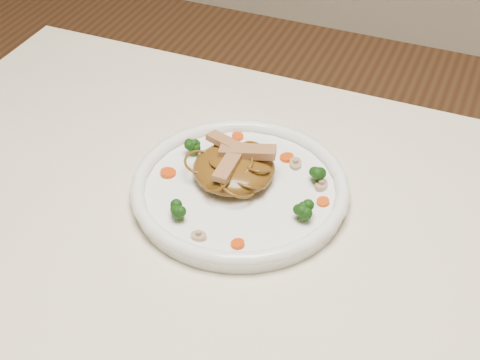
% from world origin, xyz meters
% --- Properties ---
extents(table, '(1.20, 0.80, 0.75)m').
position_xyz_m(table, '(0.00, 0.00, 0.65)').
color(table, beige).
rests_on(table, ground).
extents(plate, '(0.35, 0.35, 0.02)m').
position_xyz_m(plate, '(-0.06, 0.08, 0.76)').
color(plate, white).
rests_on(plate, table).
extents(noodle_mound, '(0.13, 0.13, 0.04)m').
position_xyz_m(noodle_mound, '(-0.08, 0.10, 0.78)').
color(noodle_mound, brown).
rests_on(noodle_mound, plate).
extents(chicken_a, '(0.08, 0.04, 0.01)m').
position_xyz_m(chicken_a, '(-0.07, 0.12, 0.80)').
color(chicken_a, tan).
rests_on(chicken_a, noodle_mound).
extents(chicken_b, '(0.06, 0.04, 0.01)m').
position_xyz_m(chicken_b, '(-0.10, 0.12, 0.80)').
color(chicken_b, tan).
rests_on(chicken_b, noodle_mound).
extents(chicken_c, '(0.02, 0.06, 0.01)m').
position_xyz_m(chicken_c, '(-0.08, 0.08, 0.80)').
color(chicken_c, tan).
rests_on(chicken_c, noodle_mound).
extents(broccoli_0, '(0.03, 0.03, 0.03)m').
position_xyz_m(broccoli_0, '(0.03, 0.13, 0.78)').
color(broccoli_0, '#123F0D').
rests_on(broccoli_0, plate).
extents(broccoli_1, '(0.03, 0.03, 0.03)m').
position_xyz_m(broccoli_1, '(-0.15, 0.13, 0.78)').
color(broccoli_1, '#123F0D').
rests_on(broccoli_1, plate).
extents(broccoli_2, '(0.02, 0.02, 0.03)m').
position_xyz_m(broccoli_2, '(-0.11, -0.00, 0.78)').
color(broccoli_2, '#123F0D').
rests_on(broccoli_2, plate).
extents(broccoli_3, '(0.04, 0.04, 0.03)m').
position_xyz_m(broccoli_3, '(0.04, 0.06, 0.78)').
color(broccoli_3, '#123F0D').
rests_on(broccoli_3, plate).
extents(carrot_0, '(0.02, 0.02, 0.00)m').
position_xyz_m(carrot_0, '(-0.03, 0.17, 0.77)').
color(carrot_0, '#E14C08').
rests_on(carrot_0, plate).
extents(carrot_1, '(0.03, 0.03, 0.00)m').
position_xyz_m(carrot_1, '(-0.17, 0.07, 0.77)').
color(carrot_1, '#E14C08').
rests_on(carrot_1, plate).
extents(carrot_2, '(0.02, 0.02, 0.00)m').
position_xyz_m(carrot_2, '(0.05, 0.10, 0.77)').
color(carrot_2, '#E14C08').
rests_on(carrot_2, plate).
extents(carrot_3, '(0.02, 0.02, 0.00)m').
position_xyz_m(carrot_3, '(-0.11, 0.19, 0.77)').
color(carrot_3, '#E14C08').
rests_on(carrot_3, plate).
extents(carrot_4, '(0.02, 0.02, 0.00)m').
position_xyz_m(carrot_4, '(-0.02, -0.02, 0.77)').
color(carrot_4, '#E14C08').
rests_on(carrot_4, plate).
extents(mushroom_0, '(0.02, 0.02, 0.01)m').
position_xyz_m(mushroom_0, '(-0.07, -0.03, 0.77)').
color(mushroom_0, '#BFA88F').
rests_on(mushroom_0, plate).
extents(mushroom_1, '(0.02, 0.02, 0.01)m').
position_xyz_m(mushroom_1, '(0.04, 0.13, 0.77)').
color(mushroom_1, '#BFA88F').
rests_on(mushroom_1, plate).
extents(mushroom_2, '(0.03, 0.03, 0.01)m').
position_xyz_m(mushroom_2, '(-0.17, 0.14, 0.77)').
color(mushroom_2, '#BFA88F').
rests_on(mushroom_2, plate).
extents(mushroom_3, '(0.03, 0.03, 0.01)m').
position_xyz_m(mushroom_3, '(-0.01, 0.16, 0.77)').
color(mushroom_3, '#BFA88F').
rests_on(mushroom_3, plate).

